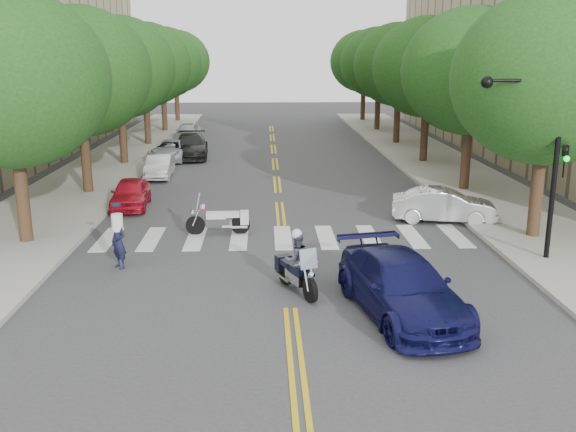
{
  "coord_description": "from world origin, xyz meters",
  "views": [
    {
      "loc": [
        -0.64,
        -15.39,
        6.41
      ],
      "look_at": [
        0.11,
        4.53,
        1.3
      ],
      "focal_mm": 40.0,
      "sensor_mm": 36.0,
      "label": 1
    }
  ],
  "objects_px": {
    "motorcycle_parked": "(224,220)",
    "convertible": "(444,205)",
    "officer_standing": "(119,242)",
    "sedan_blue": "(401,287)",
    "motorcycle_police": "(296,264)"
  },
  "relations": [
    {
      "from": "motorcycle_parked",
      "to": "sedan_blue",
      "type": "bearing_deg",
      "value": -149.17
    },
    {
      "from": "officer_standing",
      "to": "sedan_blue",
      "type": "xyz_separation_m",
      "value": [
        7.83,
        -3.9,
        -0.07
      ]
    },
    {
      "from": "officer_standing",
      "to": "convertible",
      "type": "bearing_deg",
      "value": 69.41
    },
    {
      "from": "motorcycle_police",
      "to": "sedan_blue",
      "type": "distance_m",
      "value": 3.07
    },
    {
      "from": "convertible",
      "to": "motorcycle_police",
      "type": "bearing_deg",
      "value": 150.81
    },
    {
      "from": "motorcycle_parked",
      "to": "convertible",
      "type": "height_order",
      "value": "motorcycle_parked"
    },
    {
      "from": "motorcycle_parked",
      "to": "officer_standing",
      "type": "relative_size",
      "value": 1.42
    },
    {
      "from": "motorcycle_parked",
      "to": "motorcycle_police",
      "type": "bearing_deg",
      "value": -160.27
    },
    {
      "from": "convertible",
      "to": "sedan_blue",
      "type": "xyz_separation_m",
      "value": [
        -3.55,
        -9.0,
        0.1
      ]
    },
    {
      "from": "motorcycle_police",
      "to": "motorcycle_parked",
      "type": "height_order",
      "value": "motorcycle_police"
    },
    {
      "from": "motorcycle_police",
      "to": "convertible",
      "type": "bearing_deg",
      "value": -152.89
    },
    {
      "from": "motorcycle_police",
      "to": "officer_standing",
      "type": "relative_size",
      "value": 1.29
    },
    {
      "from": "motorcycle_police",
      "to": "motorcycle_parked",
      "type": "relative_size",
      "value": 0.91
    },
    {
      "from": "motorcycle_police",
      "to": "convertible",
      "type": "xyz_separation_m",
      "value": [
        6.1,
        7.28,
        -0.15
      ]
    },
    {
      "from": "motorcycle_parked",
      "to": "sedan_blue",
      "type": "xyz_separation_m",
      "value": [
        4.88,
        -7.56,
        0.23
      ]
    }
  ]
}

